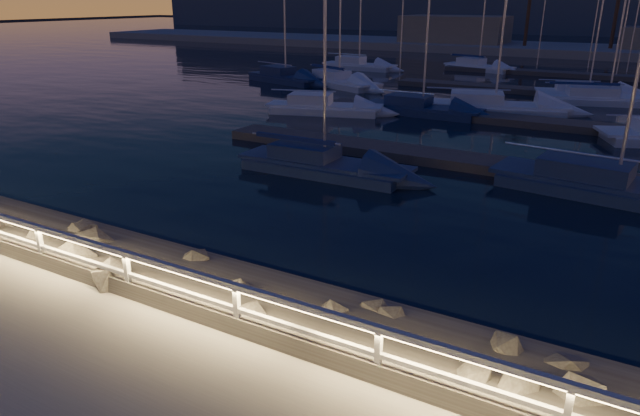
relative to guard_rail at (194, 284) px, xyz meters
The scene contains 18 objects.
ground 0.78m from the guard_rail, ahead, with size 400.00×400.00×0.00m, color gray.
harbor_water 31.27m from the guard_rail, 89.87° to the left, with size 400.00×440.00×0.60m.
guard_rail is the anchor object (origin of this frame).
riprap 2.91m from the guard_rail, 28.86° to the left, with size 35.80×3.18×1.43m.
floating_docks 32.52m from the guard_rail, 89.88° to the left, with size 22.00×36.00×0.40m.
far_shore 74.05m from the guard_rail, 90.04° to the left, with size 160.00×14.00×5.20m.
distant_hills 135.56m from the guard_rail, 99.37° to the left, with size 230.00×37.50×18.00m.
sailboat_a 25.48m from the guard_rail, 113.98° to the left, with size 7.42×4.08×12.26m.
sailboat_b 12.67m from the guard_rail, 108.31° to the left, with size 7.37×2.40×12.45m.
sailboat_c 16.14m from the guard_rail, 65.89° to the left, with size 8.90×3.57×14.70m.
sailboat_e 39.43m from the guard_rail, 120.73° to the left, with size 8.07×4.32×13.33m.
sailboat_f 26.47m from the guard_rail, 100.74° to the left, with size 7.38×2.38×12.47m.
sailboat_g 28.79m from the guard_rail, 92.49° to the left, with size 9.18×4.90×15.02m.
sailboat_i 49.21m from the guard_rail, 112.56° to the left, with size 7.65×2.51×12.97m.
sailboat_j 37.23m from the guard_rail, 113.80° to the left, with size 8.33×5.18×13.81m.
sailboat_k 38.08m from the guard_rail, 85.14° to the left, with size 7.50×3.93×12.27m.
sailboat_l 36.15m from the guard_rail, 82.58° to the left, with size 9.01×4.85×14.69m.
sailboat_m 51.15m from the guard_rail, 99.11° to the left, with size 7.33×3.92×12.11m.
Camera 1 is at (7.24, -7.60, 6.17)m, focal length 32.00 mm.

